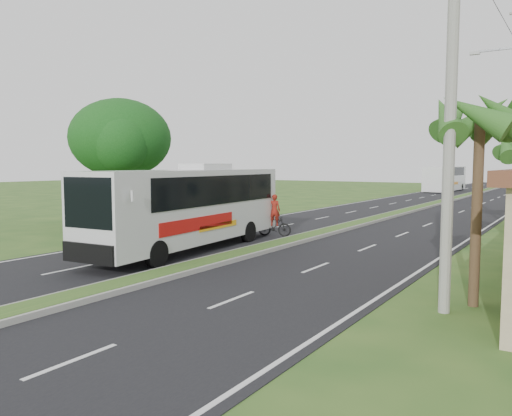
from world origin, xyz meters
The scene contains 11 objects.
ground centered at (0.00, 0.00, 0.00)m, with size 180.00×180.00×0.00m, color #2B511D.
road_asphalt centered at (0.00, 20.00, 0.01)m, with size 14.00×160.00×0.02m, color black.
median_strip centered at (0.00, 20.00, 0.10)m, with size 1.20×160.00×0.18m.
lane_edge_left centered at (-6.70, 20.00, 0.00)m, with size 0.12×160.00×0.01m, color silver.
lane_edge_right centered at (6.70, 20.00, 0.00)m, with size 0.12×160.00×0.01m, color silver.
palm_verge_a centered at (9.00, 3.00, 4.74)m, with size 2.40×2.40×5.45m.
shade_tree centered at (-12.11, 10.02, 5.03)m, with size 6.30×6.00×7.54m.
utility_pole_a centered at (8.50, 2.00, 5.67)m, with size 1.60×0.28×11.00m.
coach_bus_main centered at (-2.61, 5.52, 2.02)m, with size 3.36×11.53×3.68m.
coach_bus_far centered at (-4.42, 59.65, 1.91)m, with size 3.09×11.66×3.36m.
motorcyclist centered at (-1.74, 10.84, 0.76)m, with size 1.78×0.95×2.14m.
Camera 1 is at (11.23, -10.59, 3.64)m, focal length 35.00 mm.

